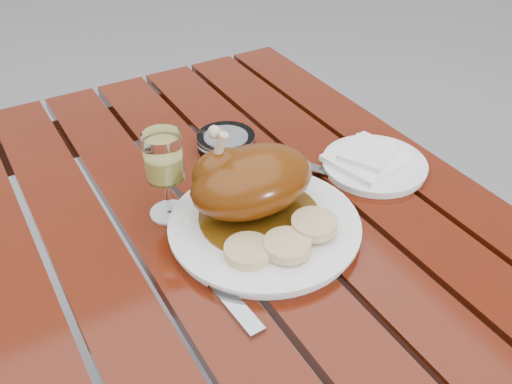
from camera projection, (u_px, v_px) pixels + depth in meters
table at (252, 376)px, 1.11m from camera, size 0.80×1.20×0.75m
dinner_plate at (264, 227)px, 0.87m from camera, size 0.34×0.34×0.02m
roast_duck at (248, 181)px, 0.86m from camera, size 0.20×0.19×0.14m
bread_dumplings at (284, 240)px, 0.82m from camera, size 0.18×0.09×0.02m
wine_glass at (166, 176)px, 0.87m from camera, size 0.08×0.08×0.15m
side_plate at (374, 165)px, 1.01m from camera, size 0.20×0.20×0.01m
napkin at (367, 158)px, 1.01m from camera, size 0.15×0.14×0.01m
ashtray at (226, 142)px, 1.06m from camera, size 0.12×0.12×0.03m
fork at (220, 287)px, 0.78m from camera, size 0.03×0.19×0.01m
knife at (327, 173)px, 1.00m from camera, size 0.13×0.20×0.01m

